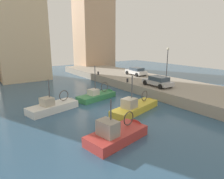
% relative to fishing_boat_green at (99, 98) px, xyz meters
% --- Properties ---
extents(water_surface, '(80.00, 80.00, 0.00)m').
position_rel_fishing_boat_green_xyz_m(water_surface, '(-1.86, -4.89, -0.09)').
color(water_surface, '#335675').
rests_on(water_surface, ground).
extents(quay_wall, '(9.00, 56.00, 1.20)m').
position_rel_fishing_boat_green_xyz_m(quay_wall, '(9.64, -4.89, 0.51)').
color(quay_wall, '#9E9384').
rests_on(quay_wall, ground).
extents(fishing_boat_green, '(6.04, 2.95, 4.96)m').
position_rel_fishing_boat_green_xyz_m(fishing_boat_green, '(0.00, 0.00, 0.00)').
color(fishing_boat_green, '#388951').
rests_on(fishing_boat_green, ground).
extents(fishing_boat_red, '(5.71, 2.91, 4.15)m').
position_rel_fishing_boat_green_xyz_m(fishing_boat_red, '(-4.27, -9.85, 0.04)').
color(fishing_boat_red, '#BC3833').
rests_on(fishing_boat_red, ground).
extents(fishing_boat_yellow, '(7.14, 3.29, 4.57)m').
position_rel_fishing_boat_green_xyz_m(fishing_boat_yellow, '(0.76, -6.11, 0.03)').
color(fishing_boat_yellow, gold).
rests_on(fishing_boat_yellow, ground).
extents(fishing_boat_white, '(6.13, 3.12, 4.17)m').
position_rel_fishing_boat_green_xyz_m(fishing_boat_white, '(-5.88, -1.06, 0.01)').
color(fishing_boat_white, white).
rests_on(fishing_boat_white, ground).
extents(parked_car_white, '(2.22, 4.11, 1.32)m').
position_rel_fishing_boat_green_xyz_m(parked_car_white, '(10.59, 4.94, 1.80)').
color(parked_car_white, silver).
rests_on(parked_car_white, quay_wall).
extents(parked_car_silver, '(2.25, 4.26, 1.31)m').
position_rel_fishing_boat_green_xyz_m(parked_car_silver, '(7.08, -3.17, 1.79)').
color(parked_car_silver, '#B7B7BC').
rests_on(parked_car_silver, quay_wall).
extents(mooring_bollard_mid, '(0.28, 0.28, 0.55)m').
position_rel_fishing_boat_green_xyz_m(mooring_bollard_mid, '(5.49, 1.11, 1.39)').
color(mooring_bollard_mid, '#2D2D33').
rests_on(mooring_bollard_mid, quay_wall).
extents(mooring_bollard_north, '(0.28, 0.28, 0.55)m').
position_rel_fishing_boat_green_xyz_m(mooring_bollard_north, '(5.49, 9.11, 1.39)').
color(mooring_bollard_north, '#2D2D33').
rests_on(mooring_bollard_north, quay_wall).
extents(quay_streetlamp, '(0.36, 0.36, 4.83)m').
position_rel_fishing_boat_green_xyz_m(quay_streetlamp, '(11.14, -1.14, 4.37)').
color(quay_streetlamp, '#38383D').
rests_on(quay_streetlamp, quay_wall).
extents(waterfront_building_west, '(8.65, 6.90, 19.35)m').
position_rel_fishing_boat_green_xyz_m(waterfront_building_west, '(13.21, 23.54, 9.61)').
color(waterfront_building_west, tan).
rests_on(waterfront_building_west, ground).
extents(waterfront_building_central, '(8.48, 8.58, 18.99)m').
position_rel_fishing_boat_green_xyz_m(waterfront_building_central, '(-4.62, 19.47, 9.42)').
color(waterfront_building_central, beige).
rests_on(waterfront_building_central, ground).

